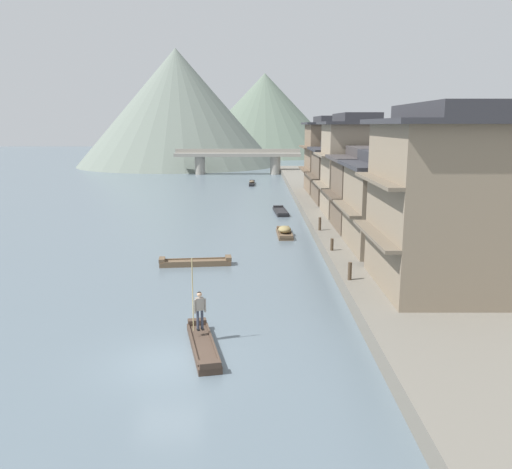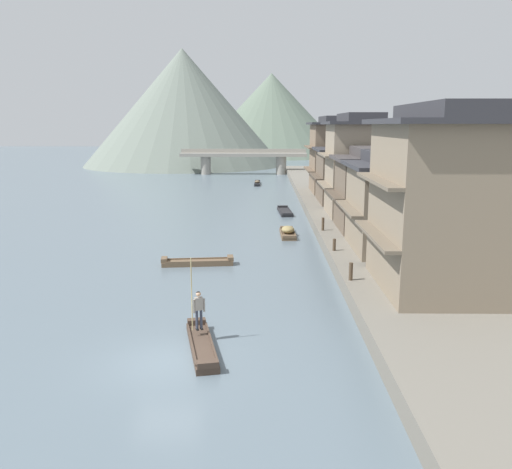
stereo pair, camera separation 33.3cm
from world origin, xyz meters
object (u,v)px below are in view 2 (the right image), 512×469
Objects in this scene: boat_moored_far at (288,232)px; mooring_post_dock_mid at (334,245)px; boat_moored_third at (285,212)px; house_waterfront_tall at (378,190)px; mooring_post_dock_far at (323,224)px; boatman_person at (198,306)px; house_waterfront_second at (393,202)px; house_waterfront_far at (344,172)px; boat_foreground_poled at (202,346)px; house_waterfront_narrow at (358,165)px; boat_moored_second at (198,262)px; boat_moored_nearest at (257,183)px; house_waterfront_nearest at (447,200)px; stone_bridge at (243,158)px; mooring_post_dock_near at (351,271)px; house_waterfront_end at (334,155)px.

mooring_post_dock_mid reaches higher than boat_moored_far.
boat_moored_third is 14.54m from house_waterfront_tall.
mooring_post_dock_far is (2.52, -2.07, 1.05)m from boat_moored_far.
boatman_person is 0.40× the size of house_waterfront_second.
house_waterfront_second is at bearing -94.13° from house_waterfront_tall.
house_waterfront_far is at bearing 64.68° from boat_moored_far.
mooring_post_dock_far is at bearing 121.29° from house_waterfront_second.
boat_foreground_poled is 33.21m from boat_moored_third.
house_waterfront_narrow reaches higher than boat_moored_third.
boat_moored_second is 0.65× the size of house_waterfront_tall.
house_waterfront_far is (10.64, 35.21, 3.68)m from boat_foreground_poled.
house_waterfront_second is (12.23, 1.01, 3.67)m from boat_moored_second.
boat_moored_third is at bearing 88.96° from boat_moored_far.
boatman_person is 0.55× the size of boat_moored_nearest.
boat_moored_nearest is at bearing 106.20° from house_waterfront_narrow.
mooring_post_dock_far is (7.07, 18.90, -0.15)m from boatman_person.
mooring_post_dock_mid reaches higher than boat_moored_third.
house_waterfront_tall is (-0.06, 14.88, -1.29)m from house_waterfront_nearest.
house_waterfront_nearest reaches higher than boatman_person.
house_waterfront_second is at bearing -79.23° from stone_bridge.
boat_foreground_poled is 0.84× the size of boat_moored_nearest.
boat_moored_third is (6.25, 20.13, -0.04)m from boat_moored_second.
boat_moored_second is 12.81m from house_waterfront_second.
boatman_person is 3.11× the size of mooring_post_dock_far.
house_waterfront_far is at bearing 82.42° from mooring_post_dock_near.
house_waterfront_nearest is 9.62m from mooring_post_dock_mid.
mooring_post_dock_mid is at bearing -73.66° from boat_moored_far.
boat_moored_nearest is at bearing 103.96° from house_waterfront_tall.
boat_foreground_poled is 13.32m from house_waterfront_nearest.
stone_bridge is (-2.65, 16.55, 2.62)m from boat_moored_nearest.
house_waterfront_nearest is at bearing -79.79° from boat_moored_nearest.
boat_moored_far is 0.58× the size of house_waterfront_tall.
boatman_person reaches higher than boat_moored_second.
house_waterfront_second is 8.32m from mooring_post_dock_near.
boat_moored_nearest is at bearing 121.43° from house_waterfront_end.
mooring_post_dock_far is at bearing 90.00° from mooring_post_dock_mid.
stone_bridge is at bearing 98.24° from mooring_post_dock_far.
boat_moored_far is at bearing 167.75° from house_waterfront_tall.
boat_moored_far is 4.14× the size of mooring_post_dock_far.
mooring_post_dock_near reaches higher than boat_moored_far.
mooring_post_dock_near is at bearing -35.08° from boat_moored_second.
mooring_post_dock_far is (5.39, -38.95, 1.14)m from boat_moored_nearest.
house_waterfront_tall is 6.91m from house_waterfront_narrow.
boat_moored_second is (-1.72, 12.76, 0.02)m from boat_foreground_poled.
house_waterfront_nearest is at bearing -29.53° from boat_moored_second.
boat_moored_third is 42.86m from stone_bridge.
mooring_post_dock_mid is at bearing -120.02° from house_waterfront_tall.
mooring_post_dock_near is at bearing -95.96° from house_waterfront_end.
house_waterfront_nearest reaches higher than house_waterfront_second.
boat_moored_nearest is 0.25× the size of stone_bridge.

